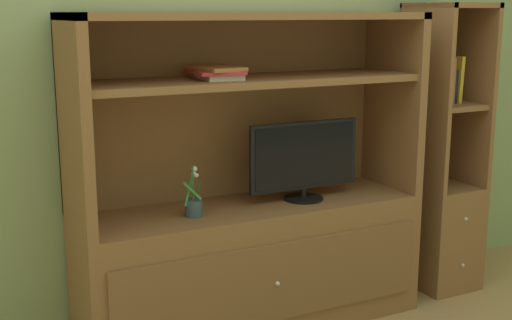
{
  "coord_description": "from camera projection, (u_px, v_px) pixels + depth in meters",
  "views": [
    {
      "loc": [
        -1.55,
        -2.68,
        1.66
      ],
      "look_at": [
        0.0,
        0.35,
        0.92
      ],
      "focal_mm": 47.82,
      "sensor_mm": 36.0,
      "label": 1
    }
  ],
  "objects": [
    {
      "name": "painted_rear_wall",
      "position": [
        223.0,
        61.0,
        3.73
      ],
      "size": [
        6.0,
        0.1,
        2.8
      ],
      "primitive_type": "cube",
      "color": "#8C9E6B",
      "rests_on": "ground_plane"
    },
    {
      "name": "media_console",
      "position": [
        251.0,
        232.0,
        3.62
      ],
      "size": [
        1.85,
        0.56,
        1.66
      ],
      "color": "brown",
      "rests_on": "ground_plane"
    },
    {
      "name": "tv_monitor",
      "position": [
        304.0,
        159.0,
        3.63
      ],
      "size": [
        0.64,
        0.21,
        0.43
      ],
      "color": "black",
      "rests_on": "media_console"
    },
    {
      "name": "potted_plant",
      "position": [
        194.0,
        205.0,
        3.37
      ],
      "size": [
        0.1,
        0.13,
        0.26
      ],
      "color": "#384C56",
      "rests_on": "media_console"
    },
    {
      "name": "magazine_stack",
      "position": [
        217.0,
        72.0,
        3.34
      ],
      "size": [
        0.25,
        0.33,
        0.06
      ],
      "color": "silver",
      "rests_on": "media_console"
    },
    {
      "name": "bookshelf_tall",
      "position": [
        439.0,
        191.0,
        4.18
      ],
      "size": [
        0.37,
        0.47,
        1.72
      ],
      "color": "brown",
      "rests_on": "ground_plane"
    },
    {
      "name": "upright_book_row",
      "position": [
        442.0,
        82.0,
        4.02
      ],
      "size": [
        0.19,
        0.17,
        0.27
      ],
      "color": "#338C4C",
      "rests_on": "bookshelf_tall"
    }
  ]
}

